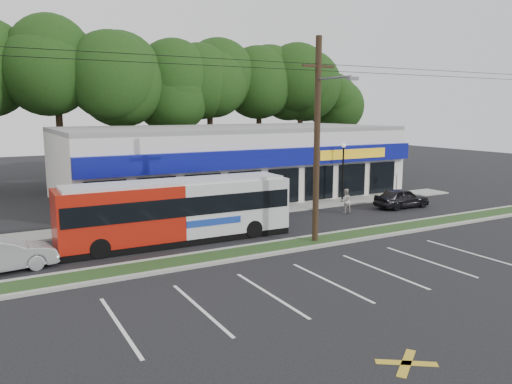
{
  "coord_description": "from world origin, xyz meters",
  "views": [
    {
      "loc": [
        -11.37,
        -18.69,
        6.56
      ],
      "look_at": [
        1.85,
        5.0,
        2.08
      ],
      "focal_mm": 35.0,
      "sensor_mm": 36.0,
      "label": 1
    }
  ],
  "objects_px": {
    "sign_post": "(397,177)",
    "lamp_post": "(343,166)",
    "utility_pole": "(315,134)",
    "metrobus": "(178,209)",
    "car_dark": "(402,198)",
    "pedestrian_a": "(286,202)",
    "pedestrian_b": "(345,201)"
  },
  "relations": [
    {
      "from": "utility_pole",
      "to": "metrobus",
      "type": "distance_m",
      "value": 7.73
    },
    {
      "from": "utility_pole",
      "to": "lamp_post",
      "type": "distance_m",
      "value": 11.67
    },
    {
      "from": "metrobus",
      "to": "car_dark",
      "type": "relative_size",
      "value": 2.94
    },
    {
      "from": "pedestrian_a",
      "to": "pedestrian_b",
      "type": "height_order",
      "value": "pedestrian_a"
    },
    {
      "from": "sign_post",
      "to": "pedestrian_a",
      "type": "bearing_deg",
      "value": -172.96
    },
    {
      "from": "sign_post",
      "to": "car_dark",
      "type": "distance_m",
      "value": 4.09
    },
    {
      "from": "sign_post",
      "to": "lamp_post",
      "type": "bearing_deg",
      "value": 177.42
    },
    {
      "from": "sign_post",
      "to": "car_dark",
      "type": "relative_size",
      "value": 0.56
    },
    {
      "from": "metrobus",
      "to": "sign_post",
      "type": "bearing_deg",
      "value": 12.99
    },
    {
      "from": "car_dark",
      "to": "metrobus",
      "type": "bearing_deg",
      "value": 95.01
    },
    {
      "from": "metrobus",
      "to": "pedestrian_b",
      "type": "height_order",
      "value": "metrobus"
    },
    {
      "from": "pedestrian_b",
      "to": "sign_post",
      "type": "bearing_deg",
      "value": -145.76
    },
    {
      "from": "lamp_post",
      "to": "car_dark",
      "type": "distance_m",
      "value": 4.56
    },
    {
      "from": "lamp_post",
      "to": "car_dark",
      "type": "xyz_separation_m",
      "value": [
        2.44,
        -3.3,
        -1.99
      ]
    },
    {
      "from": "lamp_post",
      "to": "car_dark",
      "type": "height_order",
      "value": "lamp_post"
    },
    {
      "from": "pedestrian_a",
      "to": "sign_post",
      "type": "bearing_deg",
      "value": 152.5
    },
    {
      "from": "utility_pole",
      "to": "metrobus",
      "type": "height_order",
      "value": "utility_pole"
    },
    {
      "from": "car_dark",
      "to": "sign_post",
      "type": "bearing_deg",
      "value": -38.23
    },
    {
      "from": "lamp_post",
      "to": "pedestrian_a",
      "type": "height_order",
      "value": "lamp_post"
    },
    {
      "from": "utility_pole",
      "to": "pedestrian_b",
      "type": "height_order",
      "value": "utility_pole"
    },
    {
      "from": "lamp_post",
      "to": "sign_post",
      "type": "distance_m",
      "value": 5.13
    },
    {
      "from": "sign_post",
      "to": "pedestrian_b",
      "type": "bearing_deg",
      "value": -159.81
    },
    {
      "from": "utility_pole",
      "to": "pedestrian_b",
      "type": "bearing_deg",
      "value": 39.44
    },
    {
      "from": "pedestrian_a",
      "to": "pedestrian_b",
      "type": "distance_m",
      "value": 3.93
    },
    {
      "from": "utility_pole",
      "to": "metrobus",
      "type": "bearing_deg",
      "value": 148.04
    },
    {
      "from": "car_dark",
      "to": "pedestrian_a",
      "type": "distance_m",
      "value": 8.35
    },
    {
      "from": "metrobus",
      "to": "car_dark",
      "type": "height_order",
      "value": "metrobus"
    },
    {
      "from": "car_dark",
      "to": "pedestrian_a",
      "type": "height_order",
      "value": "pedestrian_a"
    },
    {
      "from": "utility_pole",
      "to": "car_dark",
      "type": "distance_m",
      "value": 12.49
    },
    {
      "from": "metrobus",
      "to": "car_dark",
      "type": "distance_m",
      "value": 16.4
    },
    {
      "from": "sign_post",
      "to": "pedestrian_b",
      "type": "height_order",
      "value": "sign_post"
    },
    {
      "from": "metrobus",
      "to": "pedestrian_b",
      "type": "distance_m",
      "value": 12.02
    }
  ]
}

